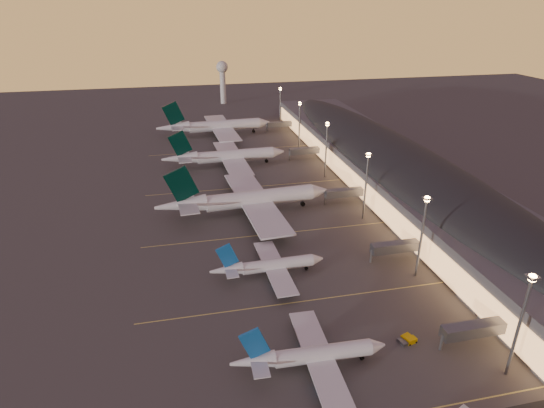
{
  "coord_description": "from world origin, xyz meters",
  "views": [
    {
      "loc": [
        -30.7,
        -102.92,
        75.13
      ],
      "look_at": [
        2.0,
        45.0,
        7.0
      ],
      "focal_mm": 30.0,
      "sensor_mm": 36.0,
      "label": 1
    }
  ],
  "objects_px": {
    "baggage_tug_b": "(405,338)",
    "airliner_wide_mid": "(225,156)",
    "airliner_wide_near": "(245,200)",
    "baggage_tug_a": "(409,341)",
    "radar_tower": "(222,75)",
    "airliner_wide_far": "(215,126)",
    "airliner_narrow_north": "(268,266)",
    "airliner_narrow_south": "(310,355)"
  },
  "relations": [
    {
      "from": "baggage_tug_b",
      "to": "airliner_wide_mid",
      "type": "bearing_deg",
      "value": 81.55
    },
    {
      "from": "airliner_wide_near",
      "to": "airliner_wide_mid",
      "type": "height_order",
      "value": "airliner_wide_near"
    },
    {
      "from": "airliner_wide_mid",
      "to": "baggage_tug_a",
      "type": "xyz_separation_m",
      "value": [
        27.17,
        -136.56,
        -4.45
      ]
    },
    {
      "from": "airliner_wide_near",
      "to": "baggage_tug_b",
      "type": "bearing_deg",
      "value": -76.05
    },
    {
      "from": "baggage_tug_a",
      "to": "radar_tower",
      "type": "bearing_deg",
      "value": 77.77
    },
    {
      "from": "airliner_wide_far",
      "to": "radar_tower",
      "type": "distance_m",
      "value": 95.71
    },
    {
      "from": "airliner_narrow_north",
      "to": "baggage_tug_b",
      "type": "bearing_deg",
      "value": -54.53
    },
    {
      "from": "airliner_wide_near",
      "to": "baggage_tug_b",
      "type": "height_order",
      "value": "airliner_wide_near"
    },
    {
      "from": "airliner_wide_near",
      "to": "radar_tower",
      "type": "distance_m",
      "value": 207.18
    },
    {
      "from": "airliner_wide_near",
      "to": "baggage_tug_a",
      "type": "xyz_separation_m",
      "value": [
        26.25,
        -80.51,
        -5.0
      ]
    },
    {
      "from": "airliner_narrow_north",
      "to": "airliner_wide_mid",
      "type": "relative_size",
      "value": 0.57
    },
    {
      "from": "airliner_wide_near",
      "to": "airliner_wide_mid",
      "type": "xyz_separation_m",
      "value": [
        -0.92,
        56.05,
        -0.55
      ]
    },
    {
      "from": "baggage_tug_a",
      "to": "baggage_tug_b",
      "type": "distance_m",
      "value": 1.38
    },
    {
      "from": "airliner_narrow_south",
      "to": "airliner_wide_mid",
      "type": "relative_size",
      "value": 0.59
    },
    {
      "from": "airliner_narrow_north",
      "to": "baggage_tug_b",
      "type": "distance_m",
      "value": 43.84
    },
    {
      "from": "airliner_narrow_north",
      "to": "airliner_wide_mid",
      "type": "height_order",
      "value": "airliner_wide_mid"
    },
    {
      "from": "airliner_wide_near",
      "to": "baggage_tug_b",
      "type": "distance_m",
      "value": 83.45
    },
    {
      "from": "airliner_narrow_south",
      "to": "radar_tower",
      "type": "height_order",
      "value": "radar_tower"
    },
    {
      "from": "baggage_tug_a",
      "to": "airliner_wide_far",
      "type": "bearing_deg",
      "value": 83.49
    },
    {
      "from": "airliner_narrow_south",
      "to": "baggage_tug_b",
      "type": "xyz_separation_m",
      "value": [
        25.05,
        3.53,
        -2.78
      ]
    },
    {
      "from": "airliner_narrow_north",
      "to": "baggage_tug_b",
      "type": "xyz_separation_m",
      "value": [
        26.37,
        -34.92,
        -2.69
      ]
    },
    {
      "from": "airliner_narrow_south",
      "to": "baggage_tug_a",
      "type": "relative_size",
      "value": 8.14
    },
    {
      "from": "airliner_narrow_south",
      "to": "radar_tower",
      "type": "bearing_deg",
      "value": 88.58
    },
    {
      "from": "airliner_wide_mid",
      "to": "airliner_wide_near",
      "type": "bearing_deg",
      "value": -91.35
    },
    {
      "from": "airliner_wide_near",
      "to": "airliner_wide_mid",
      "type": "distance_m",
      "value": 56.06
    },
    {
      "from": "airliner_wide_far",
      "to": "baggage_tug_a",
      "type": "xyz_separation_m",
      "value": [
        26.15,
        -193.47,
        -5.12
      ]
    },
    {
      "from": "airliner_wide_near",
      "to": "radar_tower",
      "type": "bearing_deg",
      "value": 81.39
    },
    {
      "from": "airliner_wide_far",
      "to": "airliner_narrow_north",
      "type": "bearing_deg",
      "value": -93.44
    },
    {
      "from": "airliner_wide_mid",
      "to": "baggage_tug_a",
      "type": "height_order",
      "value": "airliner_wide_mid"
    },
    {
      "from": "airliner_narrow_north",
      "to": "radar_tower",
      "type": "bearing_deg",
      "value": 84.53
    },
    {
      "from": "airliner_narrow_north",
      "to": "radar_tower",
      "type": "height_order",
      "value": "radar_tower"
    },
    {
      "from": "baggage_tug_a",
      "to": "airliner_wide_mid",
      "type": "bearing_deg",
      "value": 87.04
    },
    {
      "from": "airliner_wide_mid",
      "to": "radar_tower",
      "type": "relative_size",
      "value": 1.87
    },
    {
      "from": "radar_tower",
      "to": "baggage_tug_b",
      "type": "distance_m",
      "value": 286.05
    },
    {
      "from": "airliner_narrow_south",
      "to": "airliner_wide_far",
      "type": "bearing_deg",
      "value": 91.86
    },
    {
      "from": "airliner_narrow_north",
      "to": "airliner_wide_mid",
      "type": "bearing_deg",
      "value": 88.6
    },
    {
      "from": "airliner_wide_far",
      "to": "baggage_tug_a",
      "type": "relative_size",
      "value": 15.77
    },
    {
      "from": "airliner_wide_mid",
      "to": "baggage_tug_a",
      "type": "distance_m",
      "value": 139.31
    },
    {
      "from": "airliner_narrow_south",
      "to": "airliner_wide_near",
      "type": "height_order",
      "value": "airliner_wide_near"
    },
    {
      "from": "airliner_narrow_south",
      "to": "airliner_narrow_north",
      "type": "relative_size",
      "value": 1.03
    },
    {
      "from": "airliner_wide_mid",
      "to": "airliner_wide_far",
      "type": "relative_size",
      "value": 0.88
    },
    {
      "from": "airliner_wide_near",
      "to": "airliner_wide_mid",
      "type": "relative_size",
      "value": 1.11
    }
  ]
}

